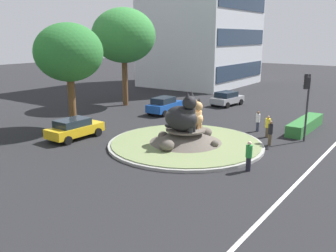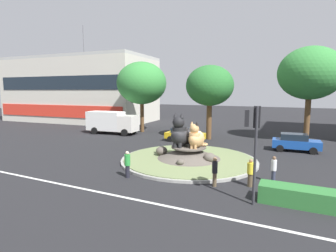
{
  "view_description": "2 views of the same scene",
  "coord_description": "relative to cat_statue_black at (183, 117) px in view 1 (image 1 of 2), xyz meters",
  "views": [
    {
      "loc": [
        -20.17,
        -13.29,
        7.4
      ],
      "look_at": [
        -1.57,
        0.36,
        1.65
      ],
      "focal_mm": 38.6,
      "sensor_mm": 36.0,
      "label": 1
    },
    {
      "loc": [
        7.6,
        -19.51,
        5.57
      ],
      "look_at": [
        -2.02,
        0.39,
        2.66
      ],
      "focal_mm": 28.63,
      "sensor_mm": 36.0,
      "label": 2
    }
  ],
  "objects": [
    {
      "name": "ground_plane",
      "position": [
        0.64,
        0.16,
        -2.18
      ],
      "size": [
        160.0,
        160.0,
        0.0
      ],
      "primitive_type": "plane",
      "color": "black"
    },
    {
      "name": "lane_centreline",
      "position": [
        0.64,
        -8.22,
        -2.17
      ],
      "size": [
        112.0,
        0.2,
        0.01
      ],
      "primitive_type": "cube",
      "color": "silver",
      "rests_on": "ground"
    },
    {
      "name": "roundabout_island",
      "position": [
        0.62,
        0.16,
        -1.76
      ],
      "size": [
        10.76,
        10.76,
        1.19
      ],
      "color": "gray",
      "rests_on": "ground"
    },
    {
      "name": "cat_statue_black",
      "position": [
        0.0,
        0.0,
        0.0
      ],
      "size": [
        1.67,
        2.74,
        2.71
      ],
      "rotation": [
        0.0,
        0.0,
        -1.5
      ],
      "color": "black",
      "rests_on": "roundabout_island"
    },
    {
      "name": "cat_statue_calico",
      "position": [
        1.3,
        0.03,
        -0.23
      ],
      "size": [
        1.37,
        2.11,
        2.08
      ],
      "rotation": [
        0.0,
        0.0,
        -1.59
      ],
      "color": "tan",
      "rests_on": "roundabout_island"
    },
    {
      "name": "traffic_light_mast",
      "position": [
        6.45,
        -6.13,
        1.38
      ],
      "size": [
        0.71,
        0.6,
        4.85
      ],
      "rotation": [
        0.0,
        0.0,
        1.7
      ],
      "color": "#2D2D33",
      "rests_on": "ground"
    },
    {
      "name": "office_tower",
      "position": [
        29.84,
        16.61,
        9.92
      ],
      "size": [
        16.73,
        13.83,
        24.19
      ],
      "rotation": [
        0.0,
        0.0,
        0.02
      ],
      "color": "silver",
      "rests_on": "ground"
    },
    {
      "name": "clipped_hedge_strip",
      "position": [
        9.82,
        -5.32,
        -1.73
      ],
      "size": [
        6.23,
        1.2,
        0.9
      ],
      "primitive_type": "cube",
      "color": "#2D7033",
      "rests_on": "ground"
    },
    {
      "name": "second_tree_near_tower",
      "position": [
        9.29,
        13.83,
        5.26
      ],
      "size": [
        6.73,
        6.73,
        10.33
      ],
      "color": "brown",
      "rests_on": "ground"
    },
    {
      "name": "third_tree_left",
      "position": [
        -0.84,
        10.29,
        3.94
      ],
      "size": [
        5.39,
        5.39,
        8.45
      ],
      "color": "brown",
      "rests_on": "ground"
    },
    {
      "name": "pedestrian_white_shirt",
      "position": [
        7.16,
        -2.39,
        -1.29
      ],
      "size": [
        0.32,
        0.32,
        1.65
      ],
      "rotation": [
        0.0,
        0.0,
        5.2
      ],
      "color": "#33384C",
      "rests_on": "ground"
    },
    {
      "name": "pedestrian_yellow_shirt",
      "position": [
        5.99,
        -3.66,
        -1.32
      ],
      "size": [
        0.4,
        0.4,
        1.65
      ],
      "rotation": [
        0.0,
        0.0,
        0.74
      ],
      "color": "brown",
      "rests_on": "ground"
    },
    {
      "name": "pedestrian_black_shirt",
      "position": [
        4.11,
        -4.56,
        -1.24
      ],
      "size": [
        0.32,
        0.32,
        1.75
      ],
      "rotation": [
        0.0,
        0.0,
        6.21
      ],
      "color": "brown",
      "rests_on": "ground"
    },
    {
      "name": "pedestrian_green_shirt",
      "position": [
        -1.4,
        -5.43,
        -1.26
      ],
      "size": [
        0.37,
        0.37,
        1.75
      ],
      "rotation": [
        0.0,
        0.0,
        0.11
      ],
      "color": "black",
      "rests_on": "ground"
    },
    {
      "name": "sedan_on_far_lane",
      "position": [
        -2.82,
        7.72,
        -1.38
      ],
      "size": [
        4.28,
        2.02,
        1.51
      ],
      "rotation": [
        0.0,
        0.0,
        -0.0
      ],
      "color": "gold",
      "rests_on": "ground"
    },
    {
      "name": "hatchback_near_shophouse",
      "position": [
        8.27,
        7.73,
        -1.33
      ],
      "size": [
        4.19,
        2.14,
        1.64
      ],
      "rotation": [
        0.0,
        0.0,
        0.06
      ],
      "color": "#19479E",
      "rests_on": "ground"
    },
    {
      "name": "parked_car_right",
      "position": [
        15.74,
        4.76,
        -1.38
      ],
      "size": [
        4.23,
        2.47,
        1.53
      ],
      "rotation": [
        0.0,
        0.0,
        -0.12
      ],
      "color": "#99999E",
      "rests_on": "ground"
    }
  ]
}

